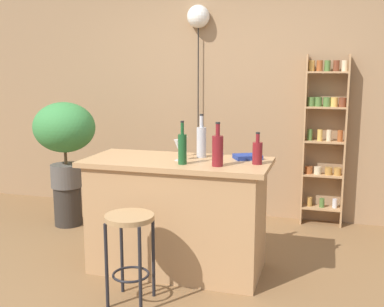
{
  "coord_description": "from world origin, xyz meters",
  "views": [
    {
      "loc": [
        1.14,
        -3.17,
        1.62
      ],
      "look_at": [
        0.05,
        0.55,
        0.92
      ],
      "focal_mm": 44.12,
      "sensor_mm": 36.0,
      "label": 1
    }
  ],
  "objects_px": {
    "bottle_spirits_clear": "(218,150)",
    "cookbook": "(248,157)",
    "spice_shelf": "(325,135)",
    "bottle_vinegar": "(182,148)",
    "wine_glass_left": "(183,142)",
    "plant_stool": "(68,206)",
    "wine_glass_center": "(178,146)",
    "bar_stool": "(130,237)",
    "bottle_olive_oil": "(201,141)",
    "bottle_soda_blue": "(257,152)",
    "potted_plant": "(64,133)",
    "pendant_globe_light": "(198,19)"
  },
  "relations": [
    {
      "from": "spice_shelf",
      "to": "plant_stool",
      "type": "xyz_separation_m",
      "value": [
        -2.55,
        -0.77,
        -0.74
      ]
    },
    {
      "from": "plant_stool",
      "to": "bottle_spirits_clear",
      "type": "relative_size",
      "value": 1.25
    },
    {
      "from": "potted_plant",
      "to": "pendant_globe_light",
      "type": "distance_m",
      "value": 1.85
    },
    {
      "from": "spice_shelf",
      "to": "bottle_spirits_clear",
      "type": "distance_m",
      "value": 1.8
    },
    {
      "from": "bottle_soda_blue",
      "to": "bottle_olive_oil",
      "type": "bearing_deg",
      "value": 162.11
    },
    {
      "from": "bar_stool",
      "to": "potted_plant",
      "type": "xyz_separation_m",
      "value": [
        -1.31,
        1.36,
        0.5
      ]
    },
    {
      "from": "bottle_olive_oil",
      "to": "bottle_spirits_clear",
      "type": "bearing_deg",
      "value": -56.2
    },
    {
      "from": "plant_stool",
      "to": "cookbook",
      "type": "relative_size",
      "value": 1.95
    },
    {
      "from": "bottle_vinegar",
      "to": "cookbook",
      "type": "height_order",
      "value": "bottle_vinegar"
    },
    {
      "from": "spice_shelf",
      "to": "bottle_olive_oil",
      "type": "xyz_separation_m",
      "value": [
        -0.95,
        -1.33,
        0.1
      ]
    },
    {
      "from": "wine_glass_center",
      "to": "plant_stool",
      "type": "bearing_deg",
      "value": 152.85
    },
    {
      "from": "potted_plant",
      "to": "wine_glass_left",
      "type": "distance_m",
      "value": 1.55
    },
    {
      "from": "bottle_vinegar",
      "to": "cookbook",
      "type": "relative_size",
      "value": 1.56
    },
    {
      "from": "bottle_spirits_clear",
      "to": "wine_glass_center",
      "type": "xyz_separation_m",
      "value": [
        -0.34,
        0.13,
        -0.01
      ]
    },
    {
      "from": "plant_stool",
      "to": "wine_glass_left",
      "type": "xyz_separation_m",
      "value": [
        1.44,
        -0.57,
        0.82
      ]
    },
    {
      "from": "bottle_spirits_clear",
      "to": "bottle_vinegar",
      "type": "xyz_separation_m",
      "value": [
        -0.27,
        -0.0,
        0.0
      ]
    },
    {
      "from": "bottle_spirits_clear",
      "to": "wine_glass_left",
      "type": "height_order",
      "value": "bottle_spirits_clear"
    },
    {
      "from": "bottle_spirits_clear",
      "to": "wine_glass_left",
      "type": "distance_m",
      "value": 0.48
    },
    {
      "from": "pendant_globe_light",
      "to": "bottle_vinegar",
      "type": "bearing_deg",
      "value": -78.32
    },
    {
      "from": "potted_plant",
      "to": "cookbook",
      "type": "height_order",
      "value": "potted_plant"
    },
    {
      "from": "spice_shelf",
      "to": "bottle_vinegar",
      "type": "bearing_deg",
      "value": -121.46
    },
    {
      "from": "bottle_soda_blue",
      "to": "pendant_globe_light",
      "type": "xyz_separation_m",
      "value": [
        -0.89,
        1.53,
        1.14
      ]
    },
    {
      "from": "bottle_vinegar",
      "to": "cookbook",
      "type": "xyz_separation_m",
      "value": [
        0.44,
        0.34,
        -0.11
      ]
    },
    {
      "from": "bottle_olive_oil",
      "to": "wine_glass_center",
      "type": "relative_size",
      "value": 2.14
    },
    {
      "from": "bar_stool",
      "to": "bottle_spirits_clear",
      "type": "bearing_deg",
      "value": 43.69
    },
    {
      "from": "bottle_spirits_clear",
      "to": "bar_stool",
      "type": "bearing_deg",
      "value": -136.31
    },
    {
      "from": "bottle_spirits_clear",
      "to": "wine_glass_center",
      "type": "height_order",
      "value": "bottle_spirits_clear"
    },
    {
      "from": "bottle_spirits_clear",
      "to": "bottle_vinegar",
      "type": "distance_m",
      "value": 0.27
    },
    {
      "from": "plant_stool",
      "to": "wine_glass_center",
      "type": "xyz_separation_m",
      "value": [
        1.46,
        -0.75,
        0.82
      ]
    },
    {
      "from": "spice_shelf",
      "to": "bottle_soda_blue",
      "type": "bearing_deg",
      "value": -107.46
    },
    {
      "from": "plant_stool",
      "to": "cookbook",
      "type": "height_order",
      "value": "cookbook"
    },
    {
      "from": "bottle_olive_oil",
      "to": "wine_glass_left",
      "type": "xyz_separation_m",
      "value": [
        -0.16,
        -0.0,
        -0.02
      ]
    },
    {
      "from": "spice_shelf",
      "to": "cookbook",
      "type": "xyz_separation_m",
      "value": [
        -0.57,
        -1.3,
        -0.02
      ]
    },
    {
      "from": "bar_stool",
      "to": "spice_shelf",
      "type": "distance_m",
      "value": 2.5
    },
    {
      "from": "bottle_vinegar",
      "to": "wine_glass_left",
      "type": "distance_m",
      "value": 0.32
    },
    {
      "from": "bar_stool",
      "to": "potted_plant",
      "type": "relative_size",
      "value": 0.73
    },
    {
      "from": "bottle_spirits_clear",
      "to": "bottle_olive_oil",
      "type": "xyz_separation_m",
      "value": [
        -0.21,
        0.31,
        0.01
      ]
    },
    {
      "from": "potted_plant",
      "to": "wine_glass_center",
      "type": "xyz_separation_m",
      "value": [
        1.46,
        -0.75,
        0.05
      ]
    },
    {
      "from": "potted_plant",
      "to": "bottle_soda_blue",
      "type": "xyz_separation_m",
      "value": [
        2.08,
        -0.72,
        0.03
      ]
    },
    {
      "from": "bottle_soda_blue",
      "to": "wine_glass_center",
      "type": "xyz_separation_m",
      "value": [
        -0.61,
        -0.03,
        0.03
      ]
    },
    {
      "from": "bottle_spirits_clear",
      "to": "cookbook",
      "type": "xyz_separation_m",
      "value": [
        0.17,
        0.34,
        -0.11
      ]
    },
    {
      "from": "wine_glass_center",
      "to": "pendant_globe_light",
      "type": "xyz_separation_m",
      "value": [
        -0.28,
        1.56,
        1.12
      ]
    },
    {
      "from": "bottle_spirits_clear",
      "to": "cookbook",
      "type": "height_order",
      "value": "bottle_spirits_clear"
    },
    {
      "from": "bar_stool",
      "to": "wine_glass_center",
      "type": "xyz_separation_m",
      "value": [
        0.16,
        0.61,
        0.55
      ]
    },
    {
      "from": "cookbook",
      "to": "spice_shelf",
      "type": "bearing_deg",
      "value": 38.5
    },
    {
      "from": "cookbook",
      "to": "wine_glass_left",
      "type": "bearing_deg",
      "value": 156.04
    },
    {
      "from": "plant_stool",
      "to": "bottle_vinegar",
      "type": "relative_size",
      "value": 1.25
    },
    {
      "from": "spice_shelf",
      "to": "plant_stool",
      "type": "height_order",
      "value": "spice_shelf"
    },
    {
      "from": "plant_stool",
      "to": "bottle_olive_oil",
      "type": "bearing_deg",
      "value": -19.54
    },
    {
      "from": "spice_shelf",
      "to": "cookbook",
      "type": "distance_m",
      "value": 1.42
    }
  ]
}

